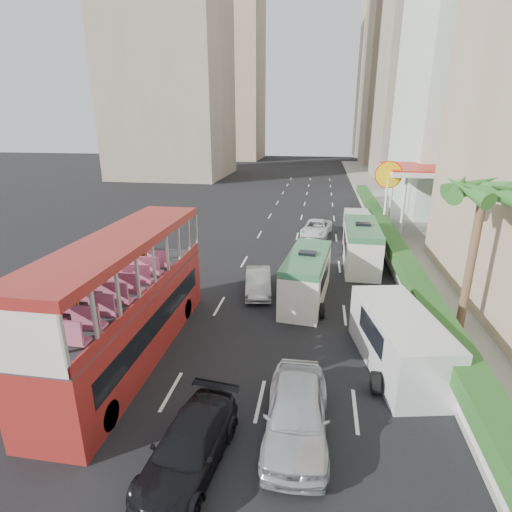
% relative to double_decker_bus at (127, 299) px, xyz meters
% --- Properties ---
extents(ground_plane, '(200.00, 200.00, 0.00)m').
position_rel_double_decker_bus_xyz_m(ground_plane, '(6.00, 0.00, -2.53)').
color(ground_plane, black).
rests_on(ground_plane, ground).
extents(double_decker_bus, '(2.50, 11.00, 5.06)m').
position_rel_double_decker_bus_xyz_m(double_decker_bus, '(0.00, 0.00, 0.00)').
color(double_decker_bus, maroon).
rests_on(double_decker_bus, ground).
extents(car_silver_lane_a, '(1.94, 4.04, 1.28)m').
position_rel_double_decker_bus_xyz_m(car_silver_lane_a, '(4.14, 7.04, -2.53)').
color(car_silver_lane_a, silver).
rests_on(car_silver_lane_a, ground).
extents(car_silver_lane_b, '(2.00, 4.78, 1.61)m').
position_rel_double_decker_bus_xyz_m(car_silver_lane_b, '(6.92, -3.35, -2.53)').
color(car_silver_lane_b, silver).
rests_on(car_silver_lane_b, ground).
extents(car_black, '(2.29, 4.59, 1.28)m').
position_rel_double_decker_bus_xyz_m(car_black, '(4.07, -4.99, -2.53)').
color(car_black, black).
rests_on(car_black, ground).
extents(van_asset, '(2.80, 4.87, 1.28)m').
position_rel_double_decker_bus_xyz_m(van_asset, '(7.16, 19.40, -2.53)').
color(van_asset, silver).
rests_on(van_asset, ground).
extents(minibus_near, '(2.57, 5.98, 2.57)m').
position_rel_double_decker_bus_xyz_m(minibus_near, '(6.80, 6.51, -1.24)').
color(minibus_near, silver).
rests_on(minibus_near, ground).
extents(minibus_far, '(2.16, 6.25, 2.76)m').
position_rel_double_decker_bus_xyz_m(minibus_far, '(10.13, 12.50, -1.15)').
color(minibus_far, silver).
rests_on(minibus_far, ground).
extents(panel_van_near, '(3.32, 5.96, 2.25)m').
position_rel_double_decker_bus_xyz_m(panel_van_near, '(10.55, 0.87, -1.41)').
color(panel_van_near, silver).
rests_on(panel_van_near, ground).
extents(panel_van_far, '(2.20, 4.94, 1.93)m').
position_rel_double_decker_bus_xyz_m(panel_van_far, '(10.56, 19.57, -1.56)').
color(panel_van_far, silver).
rests_on(panel_van_far, ground).
extents(sidewalk, '(6.00, 120.00, 0.18)m').
position_rel_double_decker_bus_xyz_m(sidewalk, '(15.00, 25.00, -2.44)').
color(sidewalk, '#99968C').
rests_on(sidewalk, ground).
extents(kerb_wall, '(0.30, 44.00, 1.00)m').
position_rel_double_decker_bus_xyz_m(kerb_wall, '(12.20, 14.00, -1.85)').
color(kerb_wall, silver).
rests_on(kerb_wall, sidewalk).
extents(hedge, '(1.10, 44.00, 0.70)m').
position_rel_double_decker_bus_xyz_m(hedge, '(12.20, 14.00, -1.00)').
color(hedge, '#2D6626').
rests_on(hedge, kerb_wall).
extents(palm_tree, '(0.36, 0.36, 6.40)m').
position_rel_double_decker_bus_xyz_m(palm_tree, '(13.80, 4.00, 0.85)').
color(palm_tree, brown).
rests_on(palm_tree, sidewalk).
extents(shell_station, '(6.50, 8.00, 5.50)m').
position_rel_double_decker_bus_xyz_m(shell_station, '(16.00, 23.00, 0.22)').
color(shell_station, silver).
rests_on(shell_station, ground).
extents(tower_mid, '(16.00, 16.00, 50.00)m').
position_rel_double_decker_bus_xyz_m(tower_mid, '(24.00, 58.00, 22.47)').
color(tower_mid, tan).
rests_on(tower_mid, ground).
extents(tower_far_a, '(14.00, 14.00, 44.00)m').
position_rel_double_decker_bus_xyz_m(tower_far_a, '(23.00, 82.00, 19.47)').
color(tower_far_a, tan).
rests_on(tower_far_a, ground).
extents(tower_far_b, '(14.00, 14.00, 40.00)m').
position_rel_double_decker_bus_xyz_m(tower_far_b, '(23.00, 104.00, 17.47)').
color(tower_far_b, tan).
rests_on(tower_far_b, ground).
extents(tower_left_a, '(18.00, 18.00, 52.00)m').
position_rel_double_decker_bus_xyz_m(tower_left_a, '(-18.00, 55.00, 23.47)').
color(tower_left_a, tan).
rests_on(tower_left_a, ground).
extents(tower_left_b, '(16.00, 16.00, 46.00)m').
position_rel_double_decker_bus_xyz_m(tower_left_b, '(-16.00, 90.00, 20.47)').
color(tower_left_b, tan).
rests_on(tower_left_b, ground).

